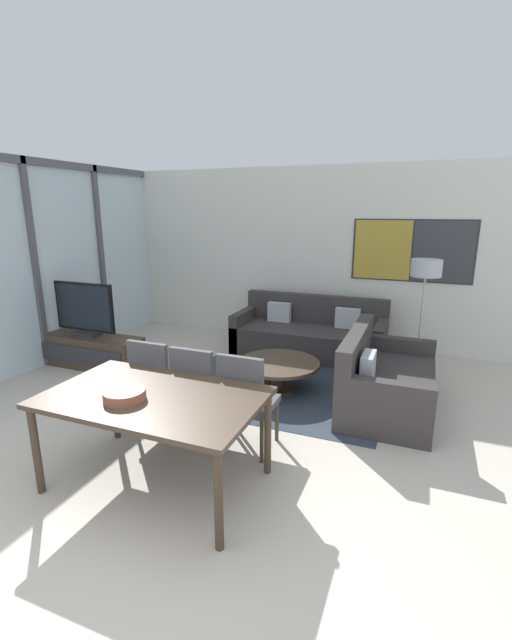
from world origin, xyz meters
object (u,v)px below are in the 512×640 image
Objects in this scene: dining_chair_left at (157,380)px; sofa_main at (310,335)px; tv_console at (89,351)px; floor_lamp at (426,275)px; fruit_bowl at (124,394)px; dining_table at (154,403)px; dining_chair_right at (246,397)px; sofa_side at (381,383)px; coffee_table at (278,368)px; television at (84,310)px; dining_chair_centre at (199,389)px.

sofa_main is at bearing 74.73° from dining_chair_left.
floor_lamp is (4.29, 1.53, 1.09)m from tv_console.
dining_chair_left is 0.97m from fruit_bowl.
dining_table is at bearing -56.37° from dining_chair_left.
dining_chair_left reaches higher than fruit_bowl.
tv_console is at bearing 149.21° from dining_chair_left.
dining_chair_right reaches higher than dining_table.
dining_chair_right is (2.91, -1.20, 0.31)m from tv_console.
tv_console is 3.22m from sofa_main.
fruit_bowl is (-1.67, -2.24, 0.53)m from sofa_side.
coffee_table is 3.16× the size of fruit_bowl.
television is at bearing 142.21° from dining_table.
sofa_main is at bearing 84.00° from dining_chair_centre.
fruit_bowl is at bearing -119.51° from floor_lamp.
television is at bearing 149.19° from dining_chair_left.
dining_table is (2.43, -1.88, -0.12)m from television.
coffee_table is at bearing 4.68° from tv_console.
tv_console is at bearing 153.98° from dining_chair_centre.
fruit_bowl is (-0.63, -0.83, 0.28)m from dining_chair_right.
television is 3.04× the size of fruit_bowl.
coffee_table is at bearing 77.81° from dining_chair_centre.
dining_chair_right is at bearing 54.99° from dining_table.
tv_console is 0.99× the size of sofa_side.
sofa_side is 0.97× the size of dining_table.
sofa_side is at bearing 53.37° from fruit_bowl.
television is at bearing -147.99° from sofa_main.
dining_chair_right reaches higher than fruit_bowl.
sofa_side is 5.16× the size of fruit_bowl.
coffee_table is (2.73, 0.22, 0.04)m from tv_console.
dining_chair_right is at bearing 143.77° from sofa_side.
dining_chair_right is (0.17, -1.42, 0.26)m from coffee_table.
dining_chair_centre is 1.00× the size of dining_chair_right.
sofa_main is at bearing 90.00° from coffee_table.
dining_chair_left reaches higher than tv_console.
dining_chair_right is at bearing -116.85° from floor_lamp.
fruit_bowl reaches higher than dining_table.
sofa_main is 1.37× the size of sofa_side.
dining_chair_centre is at bearing 79.77° from fruit_bowl.
dining_table is at bearing 144.16° from sofa_side.
sofa_side is 2.44m from dining_chair_left.
dining_table is at bearing -125.01° from dining_chair_right.
dining_chair_centre is at bearing -124.43° from floor_lamp.
dining_table is (-0.30, -3.59, 0.42)m from sofa_main.
sofa_main reaches higher than tv_console.
dining_table is (-0.30, -2.11, 0.42)m from coffee_table.
television reaches higher than dining_chair_left.
sofa_main is 2.92m from dining_chair_centre.
floor_lamp is (0.34, 1.31, 1.04)m from sofa_side.
floor_lamp reaches higher than dining_table.
dining_chair_left is 0.63× the size of floor_lamp.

